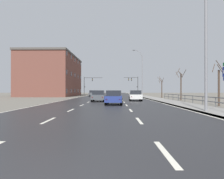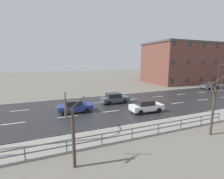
# 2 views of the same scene
# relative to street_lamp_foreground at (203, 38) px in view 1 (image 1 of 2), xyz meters

# --- Properties ---
(ground_plane) EXTENTS (160.00, 160.00, 0.12)m
(ground_plane) POSITION_rel_street_lamp_foreground_xyz_m (-7.42, 36.48, -5.38)
(ground_plane) COLOR #666056
(road_asphalt_strip) EXTENTS (14.00, 120.00, 0.03)m
(road_asphalt_strip) POSITION_rel_street_lamp_foreground_xyz_m (-7.42, 48.48, -5.31)
(road_asphalt_strip) COLOR #232326
(road_asphalt_strip) RESTS_ON ground
(sidewalk_right) EXTENTS (3.00, 120.00, 0.12)m
(sidewalk_right) POSITION_rel_street_lamp_foreground_xyz_m (1.01, 48.48, -5.26)
(sidewalk_right) COLOR gray
(sidewalk_right) RESTS_ON ground
(guardrail) EXTENTS (0.07, 28.43, 1.00)m
(guardrail) POSITION_rel_street_lamp_foreground_xyz_m (2.43, 7.05, -4.61)
(guardrail) COLOR #515459
(guardrail) RESTS_ON ground
(street_lamp_foreground) EXTENTS (2.77, 0.24, 10.92)m
(street_lamp_foreground) POSITION_rel_street_lamp_foreground_xyz_m (0.00, 0.00, 0.00)
(street_lamp_foreground) COLOR slate
(street_lamp_foreground) RESTS_ON ground
(street_lamp_midground) EXTENTS (2.36, 0.24, 11.06)m
(street_lamp_midground) POSITION_rel_street_lamp_foreground_xyz_m (0.05, 33.13, 0.12)
(street_lamp_midground) COLOR slate
(street_lamp_midground) RESTS_ON ground
(traffic_signal_right) EXTENTS (4.19, 0.36, 5.55)m
(traffic_signal_right) POSITION_rel_street_lamp_foreground_xyz_m (-0.54, 44.78, -1.53)
(traffic_signal_right) COLOR #38383A
(traffic_signal_right) RESTS_ON ground
(traffic_signal_left) EXTENTS (5.52, 0.36, 5.57)m
(traffic_signal_left) POSITION_rel_street_lamp_foreground_xyz_m (-14.24, 45.92, -1.58)
(traffic_signal_left) COLOR #38383A
(traffic_signal_left) RESTS_ON ground
(car_distant) EXTENTS (1.99, 4.18, 1.57)m
(car_distant) POSITION_rel_street_lamp_foreground_xyz_m (-6.39, 7.77, -4.51)
(car_distant) COLOR navy
(car_distant) RESTS_ON ground
(car_far_left) EXTENTS (1.86, 4.11, 1.57)m
(car_far_left) POSITION_rel_street_lamp_foreground_xyz_m (-8.57, 14.00, -4.51)
(car_far_left) COLOR #474C51
(car_far_left) RESTS_ON ground
(car_near_right) EXTENTS (1.99, 4.18, 1.57)m
(car_near_right) POSITION_rel_street_lamp_foreground_xyz_m (-11.92, 38.65, -4.51)
(car_near_right) COLOR #474C51
(car_near_right) RESTS_ON ground
(car_mid_centre) EXTENTS (1.95, 4.16, 1.57)m
(car_mid_centre) POSITION_rel_street_lamp_foreground_xyz_m (-3.20, 15.98, -4.51)
(car_mid_centre) COLOR silver
(car_mid_centre) RESTS_ON ground
(brick_building) EXTENTS (12.77, 22.47, 11.35)m
(brick_building) POSITION_rel_street_lamp_foreground_xyz_m (-23.74, 42.70, 0.37)
(brick_building) COLOR brown
(brick_building) RESTS_ON ground
(bare_tree_near) EXTENTS (1.03, 1.23, 4.59)m
(bare_tree_near) POSITION_rel_street_lamp_foreground_xyz_m (4.15, 6.01, -3.27)
(bare_tree_near) COLOR #423328
(bare_tree_near) RESTS_ON ground
(bare_tree_mid) EXTENTS (1.49, 1.53, 5.17)m
(bare_tree_mid) POSITION_rel_street_lamp_foreground_xyz_m (4.15, 17.71, -2.88)
(bare_tree_mid) COLOR #423328
(bare_tree_mid) RESTS_ON ground
(bare_tree_far) EXTENTS (1.33, 1.49, 4.59)m
(bare_tree_far) POSITION_rel_street_lamp_foreground_xyz_m (3.71, 28.92, -3.14)
(bare_tree_far) COLOR #423328
(bare_tree_far) RESTS_ON ground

